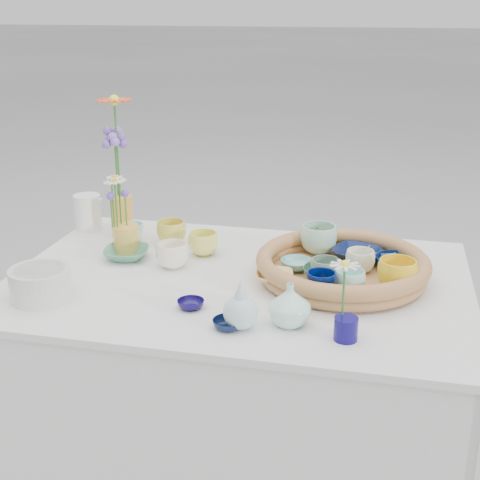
# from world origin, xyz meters

# --- Properties ---
(wicker_tray) EXTENTS (0.47, 0.47, 0.08)m
(wicker_tray) POSITION_xyz_m (0.28, 0.05, 0.80)
(wicker_tray) COLOR #9C6D43
(wicker_tray) RESTS_ON display_table
(tray_ceramic_0) EXTENTS (0.17, 0.17, 0.03)m
(tray_ceramic_0) POSITION_xyz_m (0.31, 0.17, 0.80)
(tray_ceramic_0) COLOR #08133B
(tray_ceramic_0) RESTS_ON wicker_tray
(tray_ceramic_1) EXTENTS (0.11, 0.11, 0.03)m
(tray_ceramic_1) POSITION_xyz_m (0.42, 0.12, 0.80)
(tray_ceramic_1) COLOR #06184A
(tray_ceramic_1) RESTS_ON wicker_tray
(tray_ceramic_2) EXTENTS (0.12, 0.12, 0.08)m
(tray_ceramic_2) POSITION_xyz_m (0.43, -0.02, 0.82)
(tray_ceramic_2) COLOR yellow
(tray_ceramic_2) RESTS_ON wicker_tray
(tray_ceramic_3) EXTENTS (0.15, 0.15, 0.04)m
(tray_ceramic_3) POSITION_xyz_m (0.24, -0.01, 0.80)
(tray_ceramic_3) COLOR #447A5D
(tray_ceramic_3) RESTS_ON wicker_tray
(tray_ceramic_4) EXTENTS (0.08, 0.08, 0.06)m
(tray_ceramic_4) POSITION_xyz_m (0.24, -0.01, 0.81)
(tray_ceramic_4) COLOR slate
(tray_ceramic_4) RESTS_ON wicker_tray
(tray_ceramic_5) EXTENTS (0.10, 0.10, 0.03)m
(tray_ceramic_5) POSITION_xyz_m (0.15, 0.06, 0.80)
(tray_ceramic_5) COLOR #78C2B9
(tray_ceramic_5) RESTS_ON wicker_tray
(tray_ceramic_6) EXTENTS (0.13, 0.13, 0.09)m
(tray_ceramic_6) POSITION_xyz_m (0.20, 0.20, 0.83)
(tray_ceramic_6) COLOR #A7DCBF
(tray_ceramic_6) RESTS_ON wicker_tray
(tray_ceramic_7) EXTENTS (0.10, 0.10, 0.06)m
(tray_ceramic_7) POSITION_xyz_m (0.33, 0.07, 0.81)
(tray_ceramic_7) COLOR white
(tray_ceramic_7) RESTS_ON wicker_tray
(tray_ceramic_8) EXTENTS (0.11, 0.11, 0.03)m
(tray_ceramic_8) POSITION_xyz_m (0.39, 0.20, 0.80)
(tray_ceramic_8) COLOR #92C0E4
(tray_ceramic_8) RESTS_ON wicker_tray
(tray_ceramic_9) EXTENTS (0.08, 0.08, 0.07)m
(tray_ceramic_9) POSITION_xyz_m (0.24, -0.12, 0.82)
(tray_ceramic_9) COLOR #000E43
(tray_ceramic_9) RESTS_ON wicker_tray
(tray_ceramic_10) EXTENTS (0.11, 0.11, 0.02)m
(tray_ceramic_10) POSITION_xyz_m (0.11, -0.04, 0.80)
(tray_ceramic_10) COLOR #FACF6E
(tray_ceramic_10) RESTS_ON wicker_tray
(tray_ceramic_11) EXTENTS (0.09, 0.09, 0.06)m
(tray_ceramic_11) POSITION_xyz_m (0.31, -0.08, 0.81)
(tray_ceramic_11) COLOR #ABE8DC
(tray_ceramic_11) RESTS_ON wicker_tray
(tray_ceramic_12) EXTENTS (0.09, 0.09, 0.06)m
(tray_ceramic_12) POSITION_xyz_m (0.21, 0.23, 0.82)
(tray_ceramic_12) COLOR #3C9B6A
(tray_ceramic_12) RESTS_ON wicker_tray
(loose_ceramic_0) EXTENTS (0.11, 0.11, 0.07)m
(loose_ceramic_0) POSITION_xyz_m (-0.27, 0.23, 0.80)
(loose_ceramic_0) COLOR #DAC549
(loose_ceramic_0) RESTS_ON display_table
(loose_ceramic_1) EXTENTS (0.12, 0.12, 0.07)m
(loose_ceramic_1) POSITION_xyz_m (-0.14, 0.15, 0.80)
(loose_ceramic_1) COLOR #E8E65E
(loose_ceramic_1) RESTS_ON display_table
(loose_ceramic_2) EXTENTS (0.15, 0.15, 0.03)m
(loose_ceramic_2) POSITION_xyz_m (-0.36, 0.07, 0.78)
(loose_ceramic_2) COLOR #4B8C6C
(loose_ceramic_2) RESTS_ON display_table
(loose_ceramic_3) EXTENTS (0.12, 0.12, 0.07)m
(loose_ceramic_3) POSITION_xyz_m (-0.20, 0.04, 0.80)
(loose_ceramic_3) COLOR white
(loose_ceramic_3) RESTS_ON display_table
(loose_ceramic_4) EXTENTS (0.08, 0.08, 0.02)m
(loose_ceramic_4) POSITION_xyz_m (-0.07, -0.21, 0.78)
(loose_ceramic_4) COLOR #13094D
(loose_ceramic_4) RESTS_ON display_table
(loose_ceramic_5) EXTENTS (0.07, 0.07, 0.06)m
(loose_ceramic_5) POSITION_xyz_m (-0.39, 0.21, 0.80)
(loose_ceramic_5) COLOR #8BD6C5
(loose_ceramic_5) RESTS_ON display_table
(loose_ceramic_6) EXTENTS (0.10, 0.10, 0.02)m
(loose_ceramic_6) POSITION_xyz_m (0.04, -0.30, 0.78)
(loose_ceramic_6) COLOR #0B1738
(loose_ceramic_6) RESTS_ON display_table
(fluted_bowl) EXTENTS (0.17, 0.17, 0.08)m
(fluted_bowl) POSITION_xyz_m (-0.46, -0.24, 0.81)
(fluted_bowl) COLOR silver
(fluted_bowl) RESTS_ON display_table
(bud_vase_paleblue) EXTENTS (0.10, 0.10, 0.13)m
(bud_vase_paleblue) POSITION_xyz_m (0.07, -0.29, 0.83)
(bud_vase_paleblue) COLOR silver
(bud_vase_paleblue) RESTS_ON display_table
(bud_vase_seafoam) EXTENTS (0.12, 0.12, 0.10)m
(bud_vase_seafoam) POSITION_xyz_m (0.18, -0.25, 0.82)
(bud_vase_seafoam) COLOR #B8EEDA
(bud_vase_seafoam) RESTS_ON display_table
(bud_vase_cobalt) EXTENTS (0.07, 0.07, 0.05)m
(bud_vase_cobalt) POSITION_xyz_m (0.32, -0.29, 0.79)
(bud_vase_cobalt) COLOR #0F0958
(bud_vase_cobalt) RESTS_ON display_table
(single_daisy) EXTENTS (0.08, 0.08, 0.14)m
(single_daisy) POSITION_xyz_m (0.31, -0.28, 0.88)
(single_daisy) COLOR white
(single_daisy) RESTS_ON bud_vase_cobalt
(tall_vase_yellow) EXTENTS (0.08, 0.08, 0.13)m
(tall_vase_yellow) POSITION_xyz_m (-0.45, 0.26, 0.83)
(tall_vase_yellow) COLOR gold
(tall_vase_yellow) RESTS_ON display_table
(gerbera) EXTENTS (0.16, 0.16, 0.32)m
(gerbera) POSITION_xyz_m (-0.45, 0.25, 1.05)
(gerbera) COLOR #FF5225
(gerbera) RESTS_ON tall_vase_yellow
(hydrangea) EXTENTS (0.09, 0.09, 0.26)m
(hydrangea) POSITION_xyz_m (-0.46, 0.27, 0.99)
(hydrangea) COLOR #7155B0
(hydrangea) RESTS_ON tall_vase_yellow
(white_pitcher) EXTENTS (0.14, 0.12, 0.12)m
(white_pitcher) POSITION_xyz_m (-0.59, 0.30, 0.82)
(white_pitcher) COLOR white
(white_pitcher) RESTS_ON display_table
(daisy_cup) EXTENTS (0.09, 0.09, 0.08)m
(daisy_cup) POSITION_xyz_m (-0.38, 0.13, 0.81)
(daisy_cup) COLOR gold
(daisy_cup) RESTS_ON display_table
(daisy_posy) EXTENTS (0.08, 0.08, 0.15)m
(daisy_posy) POSITION_xyz_m (-0.39, 0.12, 0.92)
(daisy_posy) COLOR white
(daisy_posy) RESTS_ON daisy_cup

